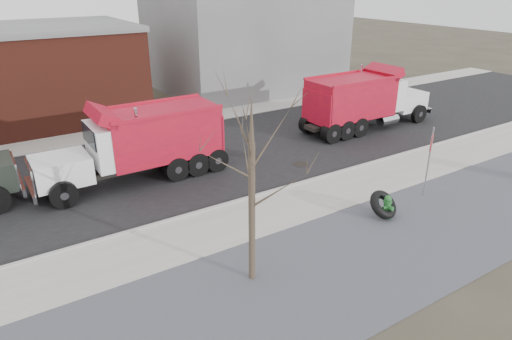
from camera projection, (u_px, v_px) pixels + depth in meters
ground at (289, 211)px, 16.25m from camera, size 120.00×120.00×0.00m
gravel_verge at (359, 258)px, 13.54m from camera, size 60.00×5.00×0.03m
sidewalk at (285, 207)px, 16.44m from camera, size 60.00×2.50×0.06m
curb at (265, 193)px, 17.43m from camera, size 60.00×0.15×0.11m
road at (208, 156)px, 21.13m from camera, size 60.00×9.40×0.02m
far_sidewalk at (162, 125)px, 25.53m from camera, size 60.00×2.00×0.06m
building_grey at (243, 31)px, 33.08m from camera, size 12.00×10.00×8.00m
bare_tree at (252, 169)px, 11.36m from camera, size 3.20×3.20×5.20m
fire_hydrant at (387, 207)px, 15.67m from camera, size 0.48×0.47×0.85m
truck_tire at (383, 205)px, 15.67m from camera, size 1.23×1.15×0.96m
stop_sign at (430, 150)px, 16.62m from camera, size 0.65×0.41×2.75m
dump_truck_red_a at (364, 99)px, 24.38m from camera, size 8.07×2.26×3.26m
dump_truck_red_b at (140, 141)px, 18.20m from camera, size 7.62×2.24×3.23m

